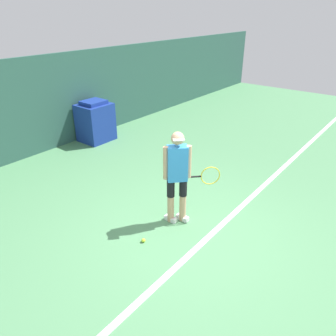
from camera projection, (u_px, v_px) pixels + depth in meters
ground_plane at (190, 233)px, 5.68m from camera, size 24.00×24.00×0.00m
back_wall at (18, 111)px, 8.03m from camera, size 24.00×0.10×2.47m
court_baseline at (205, 240)px, 5.51m from camera, size 21.60×0.10×0.01m
tennis_player at (178, 174)px, 5.61m from camera, size 0.75×0.73×1.72m
tennis_ball at (143, 240)px, 5.46m from camera, size 0.07×0.07×0.07m
covered_chair at (95, 122)px, 9.42m from camera, size 0.88×0.79×1.17m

